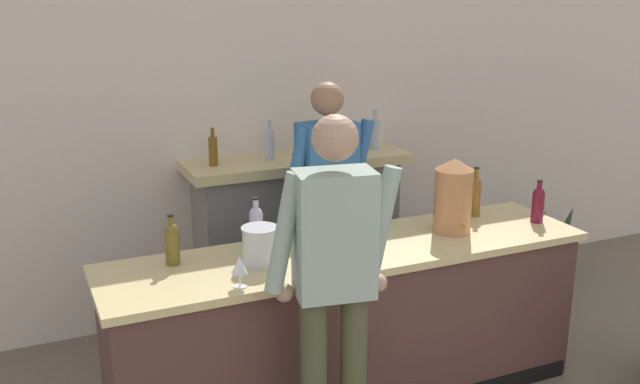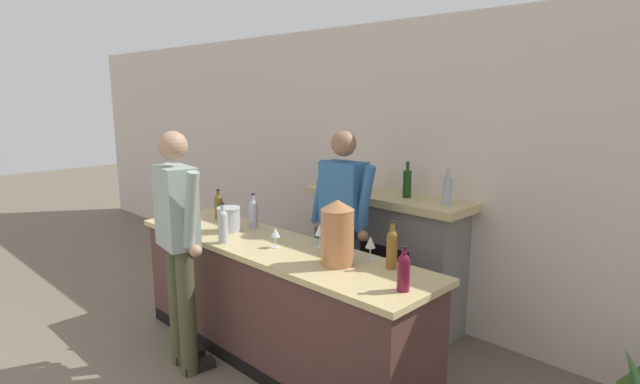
{
  "view_description": "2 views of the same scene",
  "coord_description": "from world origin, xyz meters",
  "px_view_note": "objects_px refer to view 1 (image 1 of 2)",
  "views": [
    {
      "loc": [
        -1.59,
        -0.37,
        2.38
      ],
      "look_at": [
        0.14,
        3.52,
        1.13
      ],
      "focal_mm": 40.0,
      "sensor_mm": 36.0,
      "label": 1
    },
    {
      "loc": [
        2.95,
        0.6,
        2.09
      ],
      "look_at": [
        0.3,
        3.3,
        1.35
      ],
      "focal_mm": 28.0,
      "sensor_mm": 36.0,
      "label": 2
    }
  ],
  "objects_px": {
    "wine_glass_by_dispenser": "(442,200)",
    "ice_bucket_steel": "(260,246)",
    "person_bartender": "(327,205)",
    "wine_glass_front_left": "(380,210)",
    "wine_bottle_merlot_tall": "(320,246)",
    "copper_dispenser": "(453,195)",
    "wine_glass_back_row": "(368,230)",
    "wine_bottle_cabernet_heavy": "(475,194)",
    "wine_glass_mid_counter": "(239,266)",
    "wine_bottle_rose_blush": "(172,242)",
    "fireplace_stone": "(298,234)",
    "wine_bottle_port_short": "(538,203)",
    "person_customer": "(334,286)",
    "potted_plant_corner": "(553,249)",
    "wine_bottle_chardonnay_pale": "(256,226)"
  },
  "relations": [
    {
      "from": "wine_glass_by_dispenser",
      "to": "ice_bucket_steel",
      "type": "bearing_deg",
      "value": -168.42
    },
    {
      "from": "person_bartender",
      "to": "wine_glass_front_left",
      "type": "distance_m",
      "value": 0.46
    },
    {
      "from": "person_bartender",
      "to": "wine_bottle_merlot_tall",
      "type": "bearing_deg",
      "value": -116.62
    },
    {
      "from": "copper_dispenser",
      "to": "wine_glass_back_row",
      "type": "distance_m",
      "value": 0.6
    },
    {
      "from": "ice_bucket_steel",
      "to": "wine_glass_by_dispenser",
      "type": "relative_size",
      "value": 1.23
    },
    {
      "from": "wine_bottle_cabernet_heavy",
      "to": "wine_glass_mid_counter",
      "type": "relative_size",
      "value": 2.01
    },
    {
      "from": "wine_bottle_rose_blush",
      "to": "wine_glass_front_left",
      "type": "height_order",
      "value": "wine_bottle_rose_blush"
    },
    {
      "from": "wine_bottle_cabernet_heavy",
      "to": "wine_glass_back_row",
      "type": "height_order",
      "value": "wine_bottle_cabernet_heavy"
    },
    {
      "from": "fireplace_stone",
      "to": "wine_bottle_merlot_tall",
      "type": "xyz_separation_m",
      "value": [
        -0.47,
        -1.47,
        0.49
      ]
    },
    {
      "from": "wine_glass_by_dispenser",
      "to": "wine_glass_back_row",
      "type": "xyz_separation_m",
      "value": [
        -0.68,
        -0.29,
        -0.01
      ]
    },
    {
      "from": "wine_bottle_port_short",
      "to": "person_customer",
      "type": "bearing_deg",
      "value": -162.36
    },
    {
      "from": "wine_glass_front_left",
      "to": "potted_plant_corner",
      "type": "bearing_deg",
      "value": 19.53
    },
    {
      "from": "potted_plant_corner",
      "to": "wine_glass_back_row",
      "type": "distance_m",
      "value": 2.62
    },
    {
      "from": "potted_plant_corner",
      "to": "wine_glass_back_row",
      "type": "relative_size",
      "value": 4.2
    },
    {
      "from": "fireplace_stone",
      "to": "wine_bottle_rose_blush",
      "type": "height_order",
      "value": "fireplace_stone"
    },
    {
      "from": "person_customer",
      "to": "wine_bottle_chardonnay_pale",
      "type": "height_order",
      "value": "person_customer"
    },
    {
      "from": "wine_glass_mid_counter",
      "to": "wine_bottle_chardonnay_pale",
      "type": "bearing_deg",
      "value": 61.86
    },
    {
      "from": "person_customer",
      "to": "copper_dispenser",
      "type": "height_order",
      "value": "person_customer"
    },
    {
      "from": "ice_bucket_steel",
      "to": "potted_plant_corner",
      "type": "bearing_deg",
      "value": 18.4
    },
    {
      "from": "potted_plant_corner",
      "to": "wine_bottle_cabernet_heavy",
      "type": "distance_m",
      "value": 1.79
    },
    {
      "from": "potted_plant_corner",
      "to": "wine_bottle_chardonnay_pale",
      "type": "xyz_separation_m",
      "value": [
        -2.86,
        -0.75,
        0.84
      ]
    },
    {
      "from": "wine_glass_back_row",
      "to": "fireplace_stone",
      "type": "bearing_deg",
      "value": 85.78
    },
    {
      "from": "wine_bottle_port_short",
      "to": "wine_glass_front_left",
      "type": "bearing_deg",
      "value": 163.85
    },
    {
      "from": "potted_plant_corner",
      "to": "wine_glass_by_dispenser",
      "type": "bearing_deg",
      "value": -156.41
    },
    {
      "from": "fireplace_stone",
      "to": "wine_glass_by_dispenser",
      "type": "relative_size",
      "value": 9.68
    },
    {
      "from": "potted_plant_corner",
      "to": "person_customer",
      "type": "xyz_separation_m",
      "value": [
        -2.75,
        -1.54,
        0.77
      ]
    },
    {
      "from": "wine_bottle_rose_blush",
      "to": "wine_glass_mid_counter",
      "type": "height_order",
      "value": "wine_bottle_rose_blush"
    },
    {
      "from": "potted_plant_corner",
      "to": "wine_glass_mid_counter",
      "type": "distance_m",
      "value": 3.43
    },
    {
      "from": "person_customer",
      "to": "wine_bottle_merlot_tall",
      "type": "xyz_separation_m",
      "value": [
        0.08,
        0.34,
        0.07
      ]
    },
    {
      "from": "wine_bottle_cabernet_heavy",
      "to": "potted_plant_corner",
      "type": "bearing_deg",
      "value": 28.34
    },
    {
      "from": "wine_glass_mid_counter",
      "to": "wine_glass_by_dispenser",
      "type": "height_order",
      "value": "wine_glass_by_dispenser"
    },
    {
      "from": "wine_bottle_chardonnay_pale",
      "to": "wine_glass_back_row",
      "type": "xyz_separation_m",
      "value": [
        0.57,
        -0.24,
        -0.03
      ]
    },
    {
      "from": "wine_glass_front_left",
      "to": "wine_glass_mid_counter",
      "type": "distance_m",
      "value": 1.14
    },
    {
      "from": "wine_bottle_rose_blush",
      "to": "wine_glass_back_row",
      "type": "xyz_separation_m",
      "value": [
        1.05,
        -0.21,
        -0.02
      ]
    },
    {
      "from": "wine_glass_by_dispenser",
      "to": "wine_bottle_chardonnay_pale",
      "type": "bearing_deg",
      "value": -177.69
    },
    {
      "from": "wine_bottle_merlot_tall",
      "to": "wine_bottle_chardonnay_pale",
      "type": "relative_size",
      "value": 1.06
    },
    {
      "from": "wine_glass_mid_counter",
      "to": "ice_bucket_steel",
      "type": "bearing_deg",
      "value": 51.8
    },
    {
      "from": "wine_bottle_port_short",
      "to": "wine_bottle_merlot_tall",
      "type": "distance_m",
      "value": 1.57
    },
    {
      "from": "copper_dispenser",
      "to": "wine_bottle_merlot_tall",
      "type": "bearing_deg",
      "value": -165.6
    },
    {
      "from": "potted_plant_corner",
      "to": "wine_bottle_merlot_tall",
      "type": "relative_size",
      "value": 2.03
    },
    {
      "from": "person_bartender",
      "to": "person_customer",
      "type": "bearing_deg",
      "value": -113.24
    },
    {
      "from": "person_customer",
      "to": "wine_bottle_chardonnay_pale",
      "type": "bearing_deg",
      "value": 97.98
    },
    {
      "from": "wine_bottle_cabernet_heavy",
      "to": "person_customer",
      "type": "bearing_deg",
      "value": -149.97
    },
    {
      "from": "fireplace_stone",
      "to": "wine_bottle_chardonnay_pale",
      "type": "relative_size",
      "value": 5.37
    },
    {
      "from": "fireplace_stone",
      "to": "wine_glass_by_dispenser",
      "type": "bearing_deg",
      "value": -58.82
    },
    {
      "from": "wine_glass_by_dispenser",
      "to": "person_bartender",
      "type": "bearing_deg",
      "value": 147.27
    },
    {
      "from": "wine_bottle_port_short",
      "to": "wine_glass_front_left",
      "type": "height_order",
      "value": "wine_bottle_port_short"
    },
    {
      "from": "ice_bucket_steel",
      "to": "wine_bottle_port_short",
      "type": "bearing_deg",
      "value": -1.39
    },
    {
      "from": "wine_bottle_chardonnay_pale",
      "to": "wine_bottle_rose_blush",
      "type": "relative_size",
      "value": 1.09
    },
    {
      "from": "wine_bottle_port_short",
      "to": "fireplace_stone",
      "type": "bearing_deg",
      "value": 130.26
    }
  ]
}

